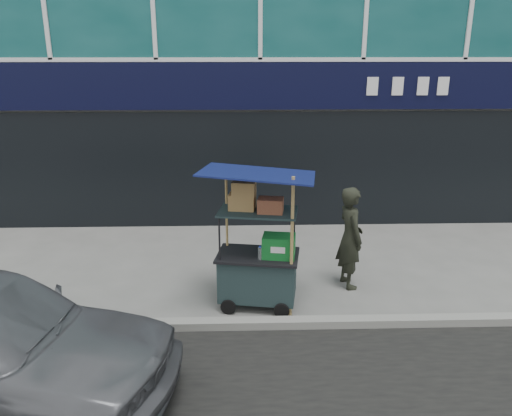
{
  "coord_description": "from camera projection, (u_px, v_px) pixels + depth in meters",
  "views": [
    {
      "loc": [
        -0.38,
        -6.14,
        3.62
      ],
      "look_at": [
        -0.16,
        1.2,
        1.25
      ],
      "focal_mm": 35.0,
      "sensor_mm": 36.0,
      "label": 1
    }
  ],
  "objects": [
    {
      "name": "curb",
      "position": [
        271.0,
        323.0,
        6.75
      ],
      "size": [
        80.0,
        0.18,
        0.12
      ],
      "primitive_type": "cube",
      "color": "gray",
      "rests_on": "ground"
    },
    {
      "name": "vendor_cart",
      "position": [
        259.0,
        259.0,
        7.15
      ],
      "size": [
        1.69,
        1.32,
        2.08
      ],
      "rotation": [
        0.0,
        0.0,
        -0.16
      ],
      "color": "black",
      "rests_on": "ground"
    },
    {
      "name": "vendor_man",
      "position": [
        350.0,
        237.0,
        7.74
      ],
      "size": [
        0.5,
        0.66,
        1.62
      ],
      "primitive_type": "imported",
      "rotation": [
        0.0,
        0.0,
        1.78
      ],
      "color": "black",
      "rests_on": "ground"
    },
    {
      "name": "ground",
      "position": [
        270.0,
        320.0,
        6.96
      ],
      "size": [
        80.0,
        80.0,
        0.0
      ],
      "primitive_type": "plane",
      "color": "#61615D",
      "rests_on": "ground"
    }
  ]
}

